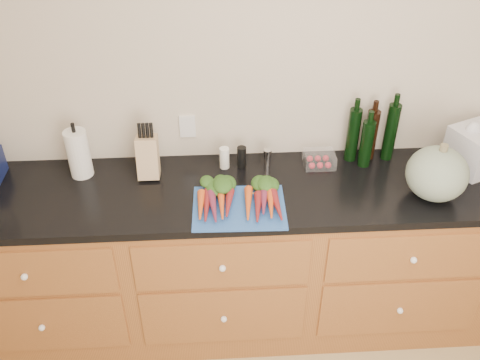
{
  "coord_description": "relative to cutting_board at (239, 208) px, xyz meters",
  "views": [
    {
      "loc": [
        -0.47,
        -0.77,
        2.51
      ],
      "look_at": [
        -0.36,
        1.2,
        1.06
      ],
      "focal_mm": 40.0,
      "sensor_mm": 36.0,
      "label": 1
    }
  ],
  "objects": [
    {
      "name": "grinder_pepper",
      "position": [
        0.03,
        0.34,
        0.05
      ],
      "size": [
        0.05,
        0.05,
        0.12
      ],
      "primitive_type": "cylinder",
      "color": "black",
      "rests_on": "countertop"
    },
    {
      "name": "bottles",
      "position": [
        0.69,
        0.37,
        0.14
      ],
      "size": [
        0.26,
        0.13,
        0.31
      ],
      "color": "black",
      "rests_on": "countertop"
    },
    {
      "name": "tomato_box",
      "position": [
        0.43,
        0.33,
        0.03
      ],
      "size": [
        0.16,
        0.12,
        0.07
      ],
      "primitive_type": "cube",
      "color": "white",
      "rests_on": "countertop"
    },
    {
      "name": "cabinets",
      "position": [
        0.36,
        0.16,
        -0.49
      ],
      "size": [
        3.6,
        0.64,
        0.9
      ],
      "color": "brown",
      "rests_on": "ground"
    },
    {
      "name": "canister_chrome",
      "position": [
        0.16,
        0.34,
        0.04
      ],
      "size": [
        0.04,
        0.04,
        0.1
      ],
      "primitive_type": "cylinder",
      "color": "silver",
      "rests_on": "countertop"
    },
    {
      "name": "cutting_board",
      "position": [
        0.0,
        0.0,
        0.0
      ],
      "size": [
        0.43,
        0.33,
        0.01
      ],
      "primitive_type": "cube",
      "rotation": [
        0.0,
        0.0,
        -0.03
      ],
      "color": "#2857AA",
      "rests_on": "countertop"
    },
    {
      "name": "wall_back",
      "position": [
        0.36,
        0.48,
        0.35
      ],
      "size": [
        4.1,
        0.05,
        2.6
      ],
      "primitive_type": "cube",
      "color": "beige",
      "rests_on": "ground"
    },
    {
      "name": "grinder_salt",
      "position": [
        -0.05,
        0.34,
        0.05
      ],
      "size": [
        0.05,
        0.05,
        0.11
      ],
      "primitive_type": "cylinder",
      "color": "white",
      "rests_on": "countertop"
    },
    {
      "name": "knife_block",
      "position": [
        -0.43,
        0.3,
        0.1
      ],
      "size": [
        0.1,
        0.1,
        0.21
      ],
      "primitive_type": "cube",
      "color": "tan",
      "rests_on": "countertop"
    },
    {
      "name": "squash",
      "position": [
        0.92,
        0.04,
        0.12
      ],
      "size": [
        0.28,
        0.28,
        0.26
      ],
      "primitive_type": "ellipsoid",
      "color": "slate",
      "rests_on": "countertop"
    },
    {
      "name": "countertop",
      "position": [
        0.36,
        0.16,
        -0.03
      ],
      "size": [
        3.64,
        0.62,
        0.04
      ],
      "primitive_type": "cube",
      "color": "black",
      "rests_on": "cabinets"
    },
    {
      "name": "carrots",
      "position": [
        0.0,
        0.05,
        0.03
      ],
      "size": [
        0.42,
        0.31,
        0.06
      ],
      "color": "#E4551A",
      "rests_on": "cutting_board"
    },
    {
      "name": "paper_towel",
      "position": [
        -0.77,
        0.32,
        0.12
      ],
      "size": [
        0.11,
        0.11,
        0.25
      ],
      "primitive_type": "cylinder",
      "color": "white",
      "rests_on": "countertop"
    }
  ]
}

